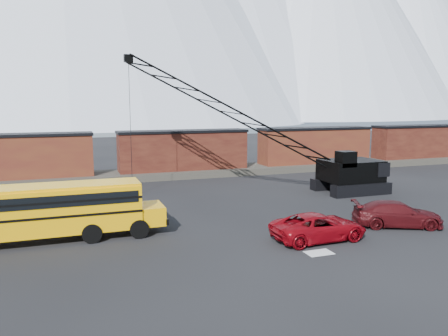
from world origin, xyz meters
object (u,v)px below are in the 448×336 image
object	(u,v)px
school_bus	(55,210)
crawler_crane	(239,116)
maroon_suv	(397,214)
red_pickup	(319,227)

from	to	relation	value
school_bus	crawler_crane	bearing A→B (deg)	29.81
maroon_suv	crawler_crane	distance (m)	14.83
red_pickup	crawler_crane	size ratio (longest dim) A/B	0.26
red_pickup	crawler_crane	bearing A→B (deg)	-2.78
school_bus	red_pickup	bearing A→B (deg)	-19.26
red_pickup	maroon_suv	bearing A→B (deg)	-84.66
school_bus	red_pickup	size ratio (longest dim) A/B	2.11
red_pickup	crawler_crane	xyz separation A→B (m)	(0.30, 13.07, 5.84)
maroon_suv	school_bus	bearing A→B (deg)	101.79
crawler_crane	school_bus	bearing A→B (deg)	-150.19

